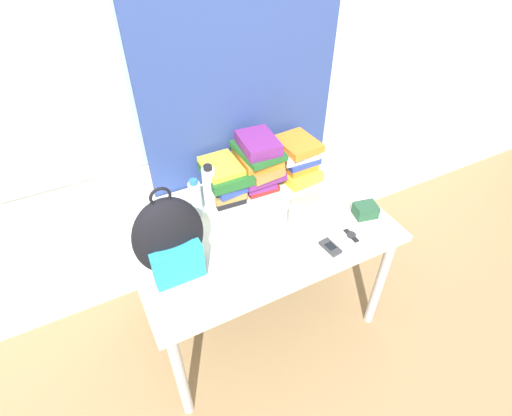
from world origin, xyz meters
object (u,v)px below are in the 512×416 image
Objects in this scene: water_bottle at (195,198)px; sunglasses_case at (305,200)px; sunscreen_bottle at (294,219)px; book_stack_center at (258,162)px; wristwatch at (351,235)px; book_stack_right at (295,158)px; cell_phone at (330,247)px; backpack at (170,239)px; sports_bottle at (210,187)px; book_stack_left at (225,179)px; camera_pouch at (365,210)px.

water_bottle reaches higher than sunglasses_case.
book_stack_center is at bearing 87.98° from sunscreen_bottle.
book_stack_right is at bearing 87.85° from wristwatch.
book_stack_right is 2.68× the size of cell_phone.
backpack is at bearing -125.65° from water_bottle.
sports_bottle is (0.08, 0.02, 0.02)m from water_bottle.
sunscreen_bottle reaches higher than cell_phone.
backpack is 0.38m from water_bottle.
wristwatch is at bearing -45.15° from sports_bottle.
camera_pouch is at bearing -40.15° from book_stack_left.
book_stack_center reaches higher than water_bottle.
sports_bottle is 0.72m from wristwatch.
cell_phone is at bearing -102.46° from sunglasses_case.
backpack is at bearing -132.90° from sports_bottle.
water_bottle is 0.76m from wristwatch.
water_bottle is at bearing -170.54° from book_stack_center.
sunscreen_bottle is (0.57, -0.03, -0.11)m from backpack.
cell_phone is (0.37, -0.53, -0.11)m from sports_bottle.
camera_pouch reaches higher than wristwatch.
wristwatch is at bearing -77.97° from sunglasses_case.
camera_pouch is at bearing -5.76° from backpack.
book_stack_left is at bearing 177.99° from book_stack_center.
sunglasses_case is at bearing -58.24° from book_stack_center.
book_stack_right is (0.24, 0.00, -0.05)m from book_stack_center.
book_stack_right is at bearing -0.34° from book_stack_left.
camera_pouch is (0.73, -0.39, -0.07)m from water_bottle.
book_stack_left is at bearing 113.26° from sunscreen_bottle.
sports_bottle is 0.78m from camera_pouch.
book_stack_right is 0.60m from cell_phone.
book_stack_center is at bearing 31.63° from backpack.
camera_pouch reaches higher than cell_phone.
sunscreen_bottle is 1.40× the size of camera_pouch.
book_stack_left is 0.42m from book_stack_right.
cell_phone is (0.45, -0.50, -0.09)m from water_bottle.
sunglasses_case is (-0.08, -0.25, -0.08)m from book_stack_right.
sunglasses_case is (0.74, 0.12, -0.17)m from backpack.
cell_phone is at bearing -105.29° from book_stack_right.
sunglasses_case is at bearing -19.17° from water_bottle.
backpack reaches higher than sunglasses_case.
sports_bottle is at bearing -155.53° from book_stack_left.
sports_bottle is at bearing 147.28° from camera_pouch.
camera_pouch reaches higher than sunglasses_case.
backpack is 0.55m from book_stack_left.
water_bottle is at bearing -164.96° from sports_bottle.
book_stack_left is 0.72m from camera_pouch.
sunglasses_case is at bearing -36.56° from book_stack_left.
sunglasses_case is at bearing -25.01° from sports_bottle.
book_stack_center is 0.60m from wristwatch.
backpack reaches higher than cell_phone.
sunglasses_case reaches higher than wristwatch.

